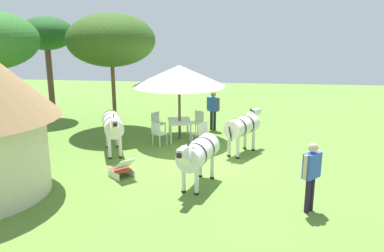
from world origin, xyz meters
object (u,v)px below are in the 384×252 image
at_px(patio_chair_west_end, 201,132).
at_px(acacia_tree_behind_hut, 111,40).
at_px(striped_lounge_chair, 122,169).
at_px(guest_beside_umbrella, 213,107).
at_px(acacia_tree_left_background, 46,35).
at_px(patio_chair_east_end, 198,120).
at_px(standing_watcher, 311,171).
at_px(shade_umbrella, 179,76).
at_px(zebra_nearest_camera, 243,126).
at_px(patio_chair_near_lawn, 158,132).
at_px(patio_chair_near_hut, 157,122).
at_px(zebra_by_umbrella, 198,153).
at_px(zebra_toward_hut, 113,125).
at_px(patio_dining_table, 180,123).

distance_m(patio_chair_west_end, acacia_tree_behind_hut, 5.50).
relative_size(striped_lounge_chair, acacia_tree_behind_hut, 0.19).
xyz_separation_m(striped_lounge_chair, acacia_tree_behind_hut, (5.50, 1.92, 3.49)).
distance_m(guest_beside_umbrella, acacia_tree_left_background, 8.49).
height_order(patio_chair_east_end, standing_watcher, standing_watcher).
bearing_deg(striped_lounge_chair, shade_umbrella, 28.70).
bearing_deg(zebra_nearest_camera, patio_chair_near_lawn, -158.35).
xyz_separation_m(shade_umbrella, zebra_nearest_camera, (-1.49, -2.44, -1.53)).
xyz_separation_m(patio_chair_near_hut, patio_chair_near_lawn, (-1.59, -0.35, 0.00)).
relative_size(shade_umbrella, zebra_by_umbrella, 1.60).
xyz_separation_m(patio_chair_west_end, standing_watcher, (-5.02, -3.10, 0.53)).
distance_m(patio_chair_east_end, zebra_by_umbrella, 5.61).
bearing_deg(striped_lounge_chair, standing_watcher, -63.93).
distance_m(zebra_nearest_camera, zebra_toward_hut, 4.51).
height_order(standing_watcher, acacia_tree_behind_hut, acacia_tree_behind_hut).
bearing_deg(standing_watcher, shade_umbrella, 78.63).
distance_m(patio_chair_near_lawn, patio_chair_west_end, 1.60).
distance_m(standing_watcher, acacia_tree_behind_hut, 10.36).
relative_size(patio_chair_near_hut, patio_chair_west_end, 1.00).
xyz_separation_m(guest_beside_umbrella, acacia_tree_left_background, (1.45, 7.84, 2.92)).
height_order(shade_umbrella, patio_chair_near_hut, shade_umbrella).
height_order(zebra_by_umbrella, acacia_tree_left_background, acacia_tree_left_background).
xyz_separation_m(shade_umbrella, patio_dining_table, (0.00, 0.00, -1.85)).
bearing_deg(zebra_toward_hut, guest_beside_umbrella, -154.50).
distance_m(patio_chair_near_hut, patio_chair_east_end, 1.68).
distance_m(striped_lounge_chair, zebra_by_umbrella, 2.42).
height_order(shade_umbrella, guest_beside_umbrella, shade_umbrella).
relative_size(patio_chair_west_end, zebra_nearest_camera, 0.49).
relative_size(shade_umbrella, standing_watcher, 2.03).
height_order(striped_lounge_chair, acacia_tree_behind_hut, acacia_tree_behind_hut).
relative_size(patio_chair_east_end, guest_beside_umbrella, 0.54).
bearing_deg(shade_umbrella, striped_lounge_chair, 165.16).
bearing_deg(patio_dining_table, shade_umbrella, 0.00).
xyz_separation_m(shade_umbrella, patio_chair_west_end, (-0.76, -0.91, -1.98)).
xyz_separation_m(patio_dining_table, patio_chair_near_hut, (0.61, 1.02, -0.13)).
relative_size(patio_chair_near_lawn, acacia_tree_behind_hut, 0.19).
bearing_deg(patio_dining_table, zebra_by_umbrella, -165.48).
height_order(patio_chair_near_hut, standing_watcher, standing_watcher).
bearing_deg(zebra_nearest_camera, patio_chair_east_end, 156.98).
height_order(zebra_nearest_camera, zebra_by_umbrella, zebra_nearest_camera).
distance_m(patio_dining_table, striped_lounge_chair, 4.33).
bearing_deg(acacia_tree_behind_hut, shade_umbrella, -113.65).
xyz_separation_m(shade_umbrella, patio_chair_near_hut, (0.61, 1.02, -1.98)).
relative_size(patio_chair_near_hut, acacia_tree_behind_hut, 0.19).
relative_size(patio_chair_near_lawn, guest_beside_umbrella, 0.54).
relative_size(guest_beside_umbrella, acacia_tree_behind_hut, 0.34).
bearing_deg(patio_chair_east_end, guest_beside_umbrella, -109.94).
height_order(shade_umbrella, zebra_by_umbrella, shade_umbrella).
bearing_deg(shade_umbrella, patio_dining_table, 0.00).
distance_m(shade_umbrella, patio_chair_near_lawn, 2.31).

